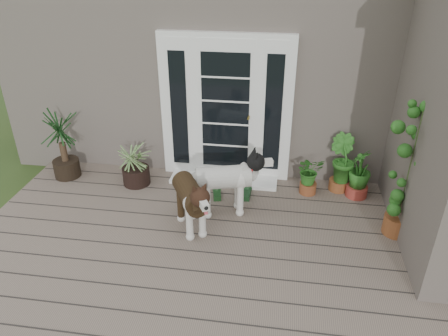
# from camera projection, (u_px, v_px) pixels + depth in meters

# --- Properties ---
(deck) EXTENTS (6.20, 4.60, 0.12)m
(deck) POSITION_uv_depth(u_px,v_px,m) (215.00, 277.00, 4.68)
(deck) COLOR #6B5B4C
(deck) RESTS_ON ground
(house_main) EXTENTS (7.40, 4.00, 3.10)m
(house_main) POSITION_uv_depth(u_px,v_px,m) (253.00, 51.00, 7.65)
(house_main) COLOR #665E54
(house_main) RESTS_ON ground
(door_unit) EXTENTS (1.90, 0.14, 2.15)m
(door_unit) POSITION_uv_depth(u_px,v_px,m) (226.00, 109.00, 6.07)
(door_unit) COLOR white
(door_unit) RESTS_ON deck
(door_step) EXTENTS (1.60, 0.40, 0.05)m
(door_step) POSITION_uv_depth(u_px,v_px,m) (224.00, 179.00, 6.40)
(door_step) COLOR white
(door_step) RESTS_ON deck
(brindle_dog) EXTENTS (0.78, 0.98, 0.75)m
(brindle_dog) POSITION_uv_depth(u_px,v_px,m) (191.00, 203.00, 5.19)
(brindle_dog) COLOR #372614
(brindle_dog) RESTS_ON deck
(white_dog) EXTENTS (1.02, 0.65, 0.79)m
(white_dog) POSITION_uv_depth(u_px,v_px,m) (223.00, 187.00, 5.49)
(white_dog) COLOR white
(white_dog) RESTS_ON deck
(spider_plant) EXTENTS (0.78, 0.78, 0.71)m
(spider_plant) POSITION_uv_depth(u_px,v_px,m) (135.00, 162.00, 6.18)
(spider_plant) COLOR #AABA72
(spider_plant) RESTS_ON deck
(yucca) EXTENTS (0.95, 0.95, 1.07)m
(yucca) POSITION_uv_depth(u_px,v_px,m) (62.00, 145.00, 6.29)
(yucca) COLOR black
(yucca) RESTS_ON deck
(herb_a) EXTENTS (0.48, 0.48, 0.48)m
(herb_a) POSITION_uv_depth(u_px,v_px,m) (309.00, 178.00, 6.00)
(herb_a) COLOR #1E5919
(herb_a) RESTS_ON deck
(herb_b) EXTENTS (0.60, 0.60, 0.63)m
(herb_b) POSITION_uv_depth(u_px,v_px,m) (340.00, 170.00, 6.04)
(herb_b) COLOR #184F16
(herb_b) RESTS_ON deck
(herb_c) EXTENTS (0.48, 0.48, 0.58)m
(herb_c) POSITION_uv_depth(u_px,v_px,m) (359.00, 178.00, 5.90)
(herb_c) COLOR #1B601E
(herb_c) RESTS_ON deck
(sapling) EXTENTS (0.58, 0.58, 1.77)m
(sapling) POSITION_uv_depth(u_px,v_px,m) (410.00, 171.00, 4.86)
(sapling) COLOR #174D16
(sapling) RESTS_ON deck
(clog_left) EXTENTS (0.20, 0.33, 0.09)m
(clog_left) POSITION_uv_depth(u_px,v_px,m) (217.00, 193.00, 6.01)
(clog_left) COLOR #153616
(clog_left) RESTS_ON deck
(clog_right) EXTENTS (0.17, 0.35, 0.10)m
(clog_right) POSITION_uv_depth(u_px,v_px,m) (246.00, 193.00, 6.01)
(clog_right) COLOR #153419
(clog_right) RESTS_ON deck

